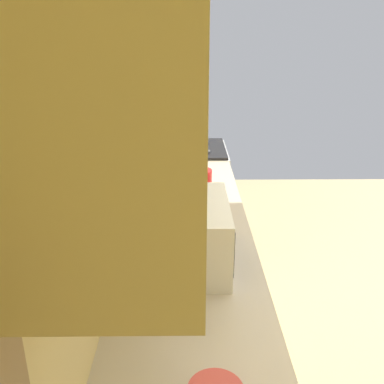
% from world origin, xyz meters
% --- Properties ---
extents(wall_back, '(4.44, 0.12, 2.80)m').
position_xyz_m(wall_back, '(0.00, 1.73, 1.40)').
color(wall_back, '#E2C678').
rests_on(wall_back, ground_plane).
extents(counter_run, '(3.44, 0.64, 0.93)m').
position_xyz_m(counter_run, '(-0.44, 1.37, 0.47)').
color(counter_run, '#CFBF6A').
rests_on(counter_run, ground_plane).
extents(upper_cabinets, '(1.96, 0.32, 0.70)m').
position_xyz_m(upper_cabinets, '(-0.44, 1.51, 1.85)').
color(upper_cabinets, '#D1BD6B').
extents(oven_range, '(0.67, 0.65, 1.11)m').
position_xyz_m(oven_range, '(1.61, 1.36, 0.48)').
color(oven_range, '#B7BABF').
rests_on(oven_range, ground_plane).
extents(microwave, '(0.50, 0.39, 0.29)m').
position_xyz_m(microwave, '(-0.25, 1.39, 1.07)').
color(microwave, white).
rests_on(microwave, counter_run).
extents(kettle, '(0.22, 0.16, 0.17)m').
position_xyz_m(kettle, '(0.63, 1.30, 1.00)').
color(kettle, red).
rests_on(kettle, counter_run).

